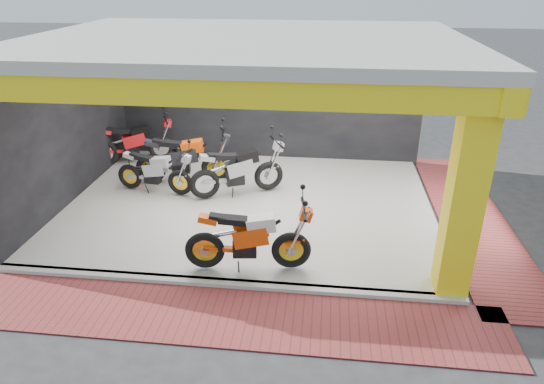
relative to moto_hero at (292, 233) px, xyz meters
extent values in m
plane|color=#2D2D30|center=(-1.12, 0.50, -0.80)|extent=(80.00, 80.00, 0.00)
cube|color=white|center=(-1.12, 2.50, -0.75)|extent=(8.00, 6.00, 0.10)
cube|color=beige|center=(-1.12, 2.50, 2.80)|extent=(8.40, 6.40, 0.20)
cube|color=black|center=(-1.12, 5.60, 0.95)|extent=(8.20, 0.20, 3.50)
cube|color=black|center=(-5.22, 2.50, 0.95)|extent=(0.20, 6.20, 3.50)
cube|color=yellow|center=(2.63, -0.25, 0.95)|extent=(0.50, 0.50, 3.50)
cube|color=yellow|center=(-1.12, -0.50, 2.50)|extent=(8.40, 0.30, 0.40)
cube|color=yellow|center=(2.88, 2.50, 2.50)|extent=(0.30, 6.40, 0.40)
cube|color=white|center=(-1.12, -0.52, -0.75)|extent=(8.00, 0.20, 0.10)
cube|color=maroon|center=(-1.12, -1.30, -0.79)|extent=(9.00, 1.40, 0.03)
cube|color=maroon|center=(3.68, 2.50, -0.79)|extent=(1.40, 7.00, 0.03)
camera|label=1|loc=(0.50, -7.14, 4.07)|focal=32.00mm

